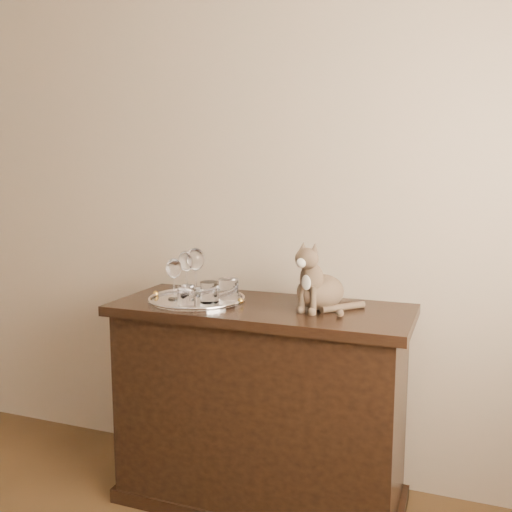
{
  "coord_description": "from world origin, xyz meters",
  "views": [
    {
      "loc": [
        1.37,
        -0.16,
        1.39
      ],
      "look_at": [
        0.58,
        1.95,
        1.05
      ],
      "focal_mm": 40.0,
      "sensor_mm": 36.0,
      "label": 1
    }
  ],
  "objects_px": {
    "wine_glass_c": "(174,279)",
    "tumbler_b": "(187,296)",
    "sideboard": "(261,405)",
    "wine_glass_b": "(196,271)",
    "tumbler_c": "(229,290)",
    "tray": "(197,300)",
    "tumbler_a": "(209,292)",
    "cat": "(321,275)",
    "wine_glass_a": "(186,272)"
  },
  "relations": [
    {
      "from": "sideboard",
      "to": "wine_glass_b",
      "type": "distance_m",
      "value": 0.62
    },
    {
      "from": "tumbler_a",
      "to": "tumbler_b",
      "type": "bearing_deg",
      "value": -120.02
    },
    {
      "from": "wine_glass_a",
      "to": "tumbler_c",
      "type": "distance_m",
      "value": 0.24
    },
    {
      "from": "wine_glass_a",
      "to": "tumbler_b",
      "type": "distance_m",
      "value": 0.25
    },
    {
      "from": "tray",
      "to": "sideboard",
      "type": "bearing_deg",
      "value": 6.31
    },
    {
      "from": "tumbler_a",
      "to": "tumbler_c",
      "type": "height_order",
      "value": "tumbler_c"
    },
    {
      "from": "sideboard",
      "to": "wine_glass_b",
      "type": "bearing_deg",
      "value": 170.75
    },
    {
      "from": "tumbler_b",
      "to": "cat",
      "type": "distance_m",
      "value": 0.53
    },
    {
      "from": "sideboard",
      "to": "tumbler_b",
      "type": "xyz_separation_m",
      "value": [
        -0.25,
        -0.16,
        0.47
      ]
    },
    {
      "from": "wine_glass_a",
      "to": "wine_glass_b",
      "type": "xyz_separation_m",
      "value": [
        0.05,
        -0.01,
        0.01
      ]
    },
    {
      "from": "wine_glass_b",
      "to": "tumbler_c",
      "type": "distance_m",
      "value": 0.2
    },
    {
      "from": "tray",
      "to": "tumbler_b",
      "type": "distance_m",
      "value": 0.13
    },
    {
      "from": "wine_glass_c",
      "to": "tumbler_a",
      "type": "distance_m",
      "value": 0.17
    },
    {
      "from": "wine_glass_a",
      "to": "wine_glass_b",
      "type": "bearing_deg",
      "value": -9.77
    },
    {
      "from": "sideboard",
      "to": "tumbler_c",
      "type": "xyz_separation_m",
      "value": [
        -0.14,
        -0.01,
        0.48
      ]
    },
    {
      "from": "tumbler_a",
      "to": "tumbler_c",
      "type": "relative_size",
      "value": 0.92
    },
    {
      "from": "wine_glass_a",
      "to": "cat",
      "type": "distance_m",
      "value": 0.6
    },
    {
      "from": "wine_glass_a",
      "to": "tumbler_c",
      "type": "relative_size",
      "value": 2.03
    },
    {
      "from": "wine_glass_a",
      "to": "tumbler_c",
      "type": "xyz_separation_m",
      "value": [
        0.23,
        -0.07,
        -0.05
      ]
    },
    {
      "from": "tumbler_b",
      "to": "tray",
      "type": "bearing_deg",
      "value": 98.35
    },
    {
      "from": "wine_glass_c",
      "to": "tumbler_b",
      "type": "relative_size",
      "value": 2.08
    },
    {
      "from": "sideboard",
      "to": "tumbler_c",
      "type": "relative_size",
      "value": 13.02
    },
    {
      "from": "sideboard",
      "to": "tray",
      "type": "bearing_deg",
      "value": -173.69
    },
    {
      "from": "wine_glass_b",
      "to": "cat",
      "type": "bearing_deg",
      "value": -2.37
    },
    {
      "from": "wine_glass_c",
      "to": "tumbler_c",
      "type": "distance_m",
      "value": 0.23
    },
    {
      "from": "tray",
      "to": "tumbler_b",
      "type": "height_order",
      "value": "tumbler_b"
    },
    {
      "from": "wine_glass_b",
      "to": "cat",
      "type": "relative_size",
      "value": 0.75
    },
    {
      "from": "wine_glass_a",
      "to": "tumbler_a",
      "type": "xyz_separation_m",
      "value": [
        0.17,
        -0.12,
        -0.05
      ]
    },
    {
      "from": "tray",
      "to": "wine_glass_b",
      "type": "distance_m",
      "value": 0.14
    },
    {
      "from": "wine_glass_b",
      "to": "tumbler_b",
      "type": "relative_size",
      "value": 2.47
    },
    {
      "from": "wine_glass_b",
      "to": "wine_glass_c",
      "type": "relative_size",
      "value": 1.19
    },
    {
      "from": "tumbler_b",
      "to": "tumbler_c",
      "type": "height_order",
      "value": "tumbler_c"
    },
    {
      "from": "tumbler_c",
      "to": "cat",
      "type": "relative_size",
      "value": 0.34
    },
    {
      "from": "tray",
      "to": "tumbler_a",
      "type": "xyz_separation_m",
      "value": [
        0.07,
        -0.03,
        0.05
      ]
    },
    {
      "from": "sideboard",
      "to": "wine_glass_a",
      "type": "distance_m",
      "value": 0.64
    },
    {
      "from": "wine_glass_b",
      "to": "sideboard",
      "type": "bearing_deg",
      "value": -9.25
    },
    {
      "from": "sideboard",
      "to": "tumbler_a",
      "type": "relative_size",
      "value": 14.15
    },
    {
      "from": "tumbler_b",
      "to": "tumbler_a",
      "type": "bearing_deg",
      "value": 59.98
    },
    {
      "from": "tray",
      "to": "wine_glass_b",
      "type": "height_order",
      "value": "wine_glass_b"
    },
    {
      "from": "cat",
      "to": "wine_glass_b",
      "type": "bearing_deg",
      "value": -166.24
    },
    {
      "from": "tumbler_a",
      "to": "cat",
      "type": "distance_m",
      "value": 0.45
    },
    {
      "from": "wine_glass_c",
      "to": "cat",
      "type": "distance_m",
      "value": 0.61
    },
    {
      "from": "wine_glass_b",
      "to": "tumbler_c",
      "type": "height_order",
      "value": "wine_glass_b"
    },
    {
      "from": "tumbler_c",
      "to": "sideboard",
      "type": "bearing_deg",
      "value": 4.81
    },
    {
      "from": "tumbler_c",
      "to": "tumbler_a",
      "type": "bearing_deg",
      "value": -141.53
    },
    {
      "from": "tray",
      "to": "wine_glass_a",
      "type": "relative_size",
      "value": 2.14
    },
    {
      "from": "tumbler_c",
      "to": "wine_glass_b",
      "type": "bearing_deg",
      "value": 160.69
    },
    {
      "from": "tumbler_a",
      "to": "cat",
      "type": "height_order",
      "value": "cat"
    },
    {
      "from": "wine_glass_a",
      "to": "wine_glass_b",
      "type": "relative_size",
      "value": 0.92
    },
    {
      "from": "tray",
      "to": "wine_glass_b",
      "type": "xyz_separation_m",
      "value": [
        -0.04,
        0.08,
        0.11
      ]
    }
  ]
}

